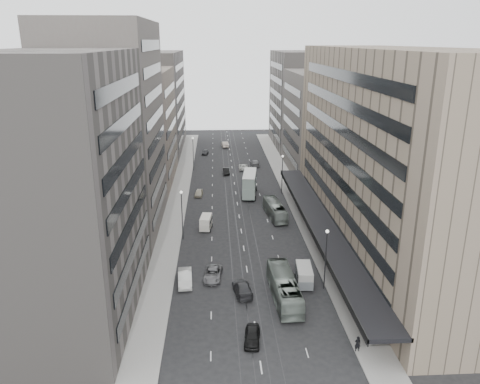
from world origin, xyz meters
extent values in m
plane|color=black|center=(0.00, 0.00, 0.00)|extent=(220.00, 220.00, 0.00)
cube|color=gray|center=(12.00, 37.50, 0.07)|extent=(4.00, 125.00, 0.15)
cube|color=gray|center=(-12.00, 37.50, 0.07)|extent=(4.00, 125.00, 0.15)
cube|color=gray|center=(21.50, 8.00, 15.00)|extent=(15.00, 60.00, 30.00)
cube|color=black|center=(12.00, 8.00, 4.00)|extent=(4.40, 60.00, 0.50)
cube|color=#544E49|center=(21.50, 52.00, 12.00)|extent=(15.00, 28.00, 24.00)
cube|color=slate|center=(21.50, 82.00, 14.00)|extent=(15.00, 32.00, 28.00)
cube|color=slate|center=(-21.50, -8.00, 15.00)|extent=(15.00, 28.00, 30.00)
cube|color=#544E49|center=(-21.50, 19.00, 17.00)|extent=(15.00, 26.00, 34.00)
cube|color=#7A6D5E|center=(-21.50, 46.00, 12.50)|extent=(15.00, 28.00, 25.00)
cube|color=slate|center=(-21.50, 79.00, 14.00)|extent=(15.00, 38.00, 28.00)
cylinder|color=#262628|center=(9.70, -5.00, 4.00)|extent=(0.16, 0.16, 8.00)
sphere|color=silver|center=(9.70, -5.00, 8.10)|extent=(0.44, 0.44, 0.44)
cylinder|color=#262628|center=(9.70, 35.00, 4.00)|extent=(0.16, 0.16, 8.00)
sphere|color=silver|center=(9.70, 35.00, 8.10)|extent=(0.44, 0.44, 0.44)
cylinder|color=#262628|center=(-9.70, 12.00, 4.00)|extent=(0.16, 0.16, 8.00)
sphere|color=silver|center=(-9.70, 12.00, 8.10)|extent=(0.44, 0.44, 0.44)
cylinder|color=#262628|center=(-9.70, 55.00, 4.00)|extent=(0.16, 0.16, 8.00)
sphere|color=silver|center=(-9.70, 55.00, 8.10)|extent=(0.44, 0.44, 0.44)
imported|color=slate|center=(4.10, -7.31, 1.63)|extent=(3.20, 11.80, 3.26)
imported|color=gray|center=(6.52, 21.30, 1.43)|extent=(3.54, 10.49, 2.86)
cube|color=gray|center=(2.78, 33.97, 1.65)|extent=(3.58, 9.26, 2.31)
cube|color=gray|center=(2.78, 33.97, 3.81)|extent=(3.49, 8.90, 2.01)
cube|color=silver|center=(2.78, 33.97, 4.87)|extent=(3.58, 9.26, 0.12)
cylinder|color=black|center=(1.14, 30.89, 0.50)|extent=(0.40, 1.03, 1.00)
cylinder|color=black|center=(3.63, 30.59, 0.50)|extent=(0.40, 1.03, 1.00)
cylinder|color=black|center=(1.93, 37.34, 0.50)|extent=(0.40, 1.03, 1.00)
cylinder|color=black|center=(4.41, 37.04, 0.50)|extent=(0.40, 1.03, 1.00)
cube|color=slate|center=(7.28, -3.72, 0.96)|extent=(2.35, 4.85, 1.22)
cube|color=#A1A19D|center=(7.28, -3.72, 2.05)|extent=(2.31, 4.75, 0.96)
cylinder|color=black|center=(6.17, -5.19, 0.35)|extent=(0.25, 0.71, 0.70)
cylinder|color=black|center=(8.13, -5.35, 0.35)|extent=(0.25, 0.71, 0.70)
cylinder|color=black|center=(6.43, -2.10, 0.35)|extent=(0.25, 0.71, 0.70)
cylinder|color=black|center=(8.39, -2.26, 0.35)|extent=(0.25, 0.71, 0.70)
cube|color=beige|center=(-6.01, 16.03, 0.90)|extent=(2.21, 4.02, 1.18)
cube|color=beige|center=(-6.01, 16.03, 1.95)|extent=(2.16, 3.94, 0.93)
cylinder|color=black|center=(-7.03, 14.89, 0.31)|extent=(0.25, 0.63, 0.61)
cylinder|color=black|center=(-5.32, 14.67, 0.31)|extent=(0.25, 0.63, 0.61)
cylinder|color=black|center=(-6.70, 17.40, 0.31)|extent=(0.25, 0.63, 0.61)
cylinder|color=black|center=(-4.99, 17.17, 0.31)|extent=(0.25, 0.63, 0.61)
imported|color=black|center=(-0.56, -15.81, 0.71)|extent=(2.15, 4.33, 1.42)
imported|color=silver|center=(-8.50, -2.69, 0.85)|extent=(2.13, 5.24, 1.69)
imported|color=slate|center=(-4.81, -1.51, 0.70)|extent=(2.83, 5.25, 1.40)
imported|color=#242527|center=(-1.01, -5.67, 0.75)|extent=(2.75, 5.40, 1.50)
imported|color=#ABA38E|center=(-7.77, 34.32, 0.66)|extent=(1.88, 4.01, 1.33)
imported|color=black|center=(-1.65, 50.99, 0.72)|extent=(1.64, 4.39, 1.43)
imported|color=silver|center=(2.78, 54.99, 0.66)|extent=(2.33, 4.83, 1.33)
imported|color=#5E5E61|center=(5.95, 58.29, 0.76)|extent=(2.13, 5.22, 1.51)
imported|color=#2A2B2D|center=(-7.10, 71.70, 0.67)|extent=(2.02, 4.07, 1.33)
imported|color=#BDAD9D|center=(-1.28, 81.19, 0.85)|extent=(2.22, 5.27, 1.69)
imported|color=black|center=(10.20, -18.15, 1.02)|extent=(0.64, 0.42, 1.74)
camera|label=1|loc=(-4.16, -58.59, 30.91)|focal=35.00mm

